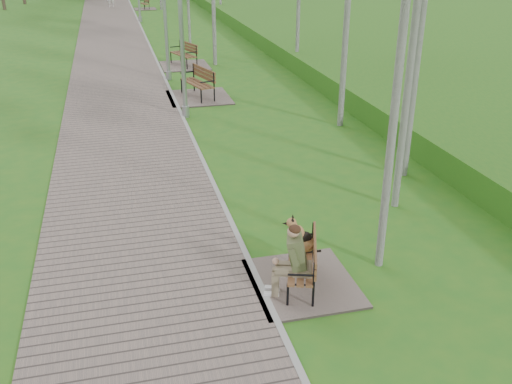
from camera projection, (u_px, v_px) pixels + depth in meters
ground at (225, 209)px, 11.48m from camera, size 120.00×120.00×0.00m
walkway at (112, 38)px, 30.04m from camera, size 3.50×67.00×0.04m
kerb at (145, 36)px, 30.43m from camera, size 0.10×67.00×0.05m
embankment at (365, 33)px, 31.80m from camera, size 14.00×70.00×1.60m
bench_main at (299, 265)px, 8.82m from camera, size 1.60×1.78×1.40m
bench_second at (198, 91)px, 19.09m from camera, size 2.02×2.25×1.24m
bench_third at (184, 61)px, 23.67m from camera, size 1.94×2.15×1.19m
bench_far at (145, 7)px, 41.44m from camera, size 1.53×1.70×0.94m
lamp_post_near at (181, 24)px, 16.11m from camera, size 0.22×0.22×5.81m
lamp_post_second at (164, 7)px, 20.50m from camera, size 0.22×0.22×5.62m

